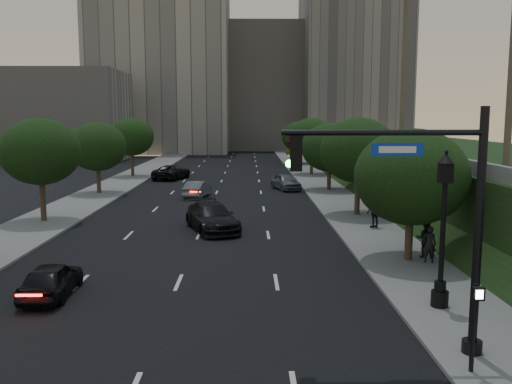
{
  "coord_description": "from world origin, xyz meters",
  "views": [
    {
      "loc": [
        2.86,
        -16.44,
        6.68
      ],
      "look_at": [
        3.19,
        6.09,
        3.6
      ],
      "focal_mm": 38.0,
      "sensor_mm": 36.0,
      "label": 1
    }
  ],
  "objects_px": {
    "traffic_signal_mast": "(439,230)",
    "sedan_near_right": "(212,217)",
    "street_lamp": "(443,237)",
    "pedestrian_b": "(425,239)",
    "sedan_far_left": "(172,172)",
    "pedestrian_a": "(429,244)",
    "pedestrian_c": "(375,212)",
    "sedan_far_right": "(286,182)",
    "sedan_near_left": "(51,279)",
    "sedan_mid_left": "(198,189)"
  },
  "relations": [
    {
      "from": "pedestrian_c",
      "to": "sedan_far_right",
      "type": "bearing_deg",
      "value": -101.46
    },
    {
      "from": "sedan_near_right",
      "to": "pedestrian_b",
      "type": "height_order",
      "value": "pedestrian_b"
    },
    {
      "from": "pedestrian_b",
      "to": "sedan_near_left",
      "type": "bearing_deg",
      "value": 40.64
    },
    {
      "from": "sedan_near_left",
      "to": "traffic_signal_mast",
      "type": "bearing_deg",
      "value": 154.96
    },
    {
      "from": "sedan_near_right",
      "to": "pedestrian_a",
      "type": "relative_size",
      "value": 3.32
    },
    {
      "from": "sedan_near_left",
      "to": "pedestrian_b",
      "type": "distance_m",
      "value": 16.56
    },
    {
      "from": "sedan_near_left",
      "to": "pedestrian_c",
      "type": "xyz_separation_m",
      "value": [
        15.0,
        11.96,
        0.44
      ]
    },
    {
      "from": "street_lamp",
      "to": "pedestrian_b",
      "type": "relative_size",
      "value": 3.16
    },
    {
      "from": "sedan_far_left",
      "to": "sedan_near_right",
      "type": "bearing_deg",
      "value": 118.26
    },
    {
      "from": "sedan_near_left",
      "to": "sedan_far_right",
      "type": "distance_m",
      "value": 32.37
    },
    {
      "from": "sedan_far_left",
      "to": "pedestrian_b",
      "type": "xyz_separation_m",
      "value": [
        16.78,
        -34.44,
        0.25
      ]
    },
    {
      "from": "traffic_signal_mast",
      "to": "sedan_far_left",
      "type": "height_order",
      "value": "traffic_signal_mast"
    },
    {
      "from": "sedan_near_left",
      "to": "street_lamp",
      "type": "bearing_deg",
      "value": 171.55
    },
    {
      "from": "traffic_signal_mast",
      "to": "pedestrian_b",
      "type": "height_order",
      "value": "traffic_signal_mast"
    },
    {
      "from": "pedestrian_a",
      "to": "street_lamp",
      "type": "bearing_deg",
      "value": 87.9
    },
    {
      "from": "sedan_near_left",
      "to": "sedan_mid_left",
      "type": "distance_m",
      "value": 26.02
    },
    {
      "from": "street_lamp",
      "to": "pedestrian_a",
      "type": "bearing_deg",
      "value": 75.15
    },
    {
      "from": "sedan_near_right",
      "to": "pedestrian_a",
      "type": "xyz_separation_m",
      "value": [
        10.38,
        -7.91,
        0.18
      ]
    },
    {
      "from": "pedestrian_b",
      "to": "pedestrian_a",
      "type": "bearing_deg",
      "value": 104.7
    },
    {
      "from": "street_lamp",
      "to": "pedestrian_a",
      "type": "xyz_separation_m",
      "value": [
        1.52,
        5.75,
        -1.63
      ]
    },
    {
      "from": "pedestrian_b",
      "to": "sedan_far_left",
      "type": "bearing_deg",
      "value": -41.11
    },
    {
      "from": "traffic_signal_mast",
      "to": "sedan_near_left",
      "type": "distance_m",
      "value": 14.05
    },
    {
      "from": "sedan_near_right",
      "to": "sedan_far_left",
      "type": "bearing_deg",
      "value": 83.75
    },
    {
      "from": "traffic_signal_mast",
      "to": "sedan_far_right",
      "type": "relative_size",
      "value": 1.52
    },
    {
      "from": "sedan_near_right",
      "to": "pedestrian_c",
      "type": "height_order",
      "value": "pedestrian_c"
    },
    {
      "from": "pedestrian_b",
      "to": "pedestrian_c",
      "type": "relative_size",
      "value": 0.93
    },
    {
      "from": "traffic_signal_mast",
      "to": "sedan_near_left",
      "type": "relative_size",
      "value": 1.79
    },
    {
      "from": "street_lamp",
      "to": "sedan_far_right",
      "type": "relative_size",
      "value": 1.22
    },
    {
      "from": "sedan_far_right",
      "to": "sedan_far_left",
      "type": "bearing_deg",
      "value": 127.03
    },
    {
      "from": "pedestrian_b",
      "to": "pedestrian_c",
      "type": "xyz_separation_m",
      "value": [
        -0.77,
        6.92,
        0.06
      ]
    },
    {
      "from": "traffic_signal_mast",
      "to": "street_lamp",
      "type": "distance_m",
      "value": 4.19
    },
    {
      "from": "sedan_near_left",
      "to": "pedestrian_b",
      "type": "height_order",
      "value": "pedestrian_b"
    },
    {
      "from": "street_lamp",
      "to": "sedan_far_left",
      "type": "xyz_separation_m",
      "value": [
        -15.11,
        41.16,
        -1.84
      ]
    },
    {
      "from": "sedan_far_right",
      "to": "pedestrian_c",
      "type": "bearing_deg",
      "value": -93.53
    },
    {
      "from": "sedan_mid_left",
      "to": "pedestrian_c",
      "type": "relative_size",
      "value": 2.24
    },
    {
      "from": "street_lamp",
      "to": "sedan_near_right",
      "type": "distance_m",
      "value": 16.38
    },
    {
      "from": "sedan_far_right",
      "to": "pedestrian_a",
      "type": "height_order",
      "value": "pedestrian_a"
    },
    {
      "from": "traffic_signal_mast",
      "to": "pedestrian_a",
      "type": "bearing_deg",
      "value": 72.34
    },
    {
      "from": "pedestrian_c",
      "to": "pedestrian_a",
      "type": "bearing_deg",
      "value": 70.67
    },
    {
      "from": "pedestrian_c",
      "to": "traffic_signal_mast",
      "type": "bearing_deg",
      "value": 58.28
    },
    {
      "from": "pedestrian_c",
      "to": "sedan_far_left",
      "type": "bearing_deg",
      "value": -83.67
    },
    {
      "from": "sedan_near_right",
      "to": "sedan_far_right",
      "type": "xyz_separation_m",
      "value": [
        5.69,
        18.49,
        -0.04
      ]
    },
    {
      "from": "street_lamp",
      "to": "sedan_near_right",
      "type": "height_order",
      "value": "street_lamp"
    },
    {
      "from": "traffic_signal_mast",
      "to": "sedan_near_right",
      "type": "relative_size",
      "value": 1.23
    },
    {
      "from": "sedan_mid_left",
      "to": "sedan_far_right",
      "type": "relative_size",
      "value": 0.93
    },
    {
      "from": "sedan_far_right",
      "to": "pedestrian_a",
      "type": "relative_size",
      "value": 2.69
    },
    {
      "from": "street_lamp",
      "to": "sedan_mid_left",
      "type": "height_order",
      "value": "street_lamp"
    },
    {
      "from": "sedan_far_left",
      "to": "sedan_far_right",
      "type": "bearing_deg",
      "value": 158.42
    },
    {
      "from": "sedan_mid_left",
      "to": "pedestrian_a",
      "type": "height_order",
      "value": "pedestrian_a"
    },
    {
      "from": "street_lamp",
      "to": "sedan_far_right",
      "type": "height_order",
      "value": "street_lamp"
    }
  ]
}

